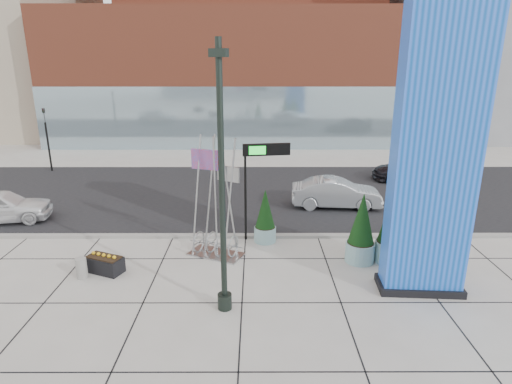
{
  "coord_description": "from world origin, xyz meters",
  "views": [
    {
      "loc": [
        1.39,
        -12.35,
        7.06
      ],
      "look_at": [
        1.43,
        2.0,
        2.59
      ],
      "focal_mm": 30.0,
      "sensor_mm": 36.0,
      "label": 1
    }
  ],
  "objects_px": {
    "blue_pylon": "(434,163)",
    "car_silver_mid": "(336,193)",
    "public_art_sculpture": "(216,225)",
    "concrete_bollard": "(82,268)",
    "lamp_post": "(222,210)",
    "car_white_west": "(0,206)",
    "overhead_street_sign": "(263,158)"
  },
  "relations": [
    {
      "from": "blue_pylon",
      "to": "car_silver_mid",
      "type": "bearing_deg",
      "value": 102.59
    },
    {
      "from": "blue_pylon",
      "to": "public_art_sculpture",
      "type": "xyz_separation_m",
      "value": [
        -6.7,
        2.54,
        -2.96
      ]
    },
    {
      "from": "blue_pylon",
      "to": "concrete_bollard",
      "type": "height_order",
      "value": "blue_pylon"
    },
    {
      "from": "lamp_post",
      "to": "car_white_west",
      "type": "xyz_separation_m",
      "value": [
        -10.57,
        7.09,
        -2.38
      ]
    },
    {
      "from": "blue_pylon",
      "to": "car_silver_mid",
      "type": "height_order",
      "value": "blue_pylon"
    },
    {
      "from": "public_art_sculpture",
      "to": "overhead_street_sign",
      "type": "distance_m",
      "value": 3.16
    },
    {
      "from": "blue_pylon",
      "to": "overhead_street_sign",
      "type": "xyz_separation_m",
      "value": [
        -4.95,
        3.99,
        -0.77
      ]
    },
    {
      "from": "public_art_sculpture",
      "to": "car_white_west",
      "type": "distance_m",
      "value": 10.6
    },
    {
      "from": "public_art_sculpture",
      "to": "car_white_west",
      "type": "relative_size",
      "value": 1.07
    },
    {
      "from": "blue_pylon",
      "to": "concrete_bollard",
      "type": "xyz_separation_m",
      "value": [
        -11.07,
        0.78,
        -3.8
      ]
    },
    {
      "from": "public_art_sculpture",
      "to": "car_silver_mid",
      "type": "bearing_deg",
      "value": 68.88
    },
    {
      "from": "lamp_post",
      "to": "concrete_bollard",
      "type": "distance_m",
      "value": 5.95
    },
    {
      "from": "blue_pylon",
      "to": "overhead_street_sign",
      "type": "distance_m",
      "value": 6.41
    },
    {
      "from": "public_art_sculpture",
      "to": "concrete_bollard",
      "type": "height_order",
      "value": "public_art_sculpture"
    },
    {
      "from": "overhead_street_sign",
      "to": "lamp_post",
      "type": "bearing_deg",
      "value": -111.27
    },
    {
      "from": "public_art_sculpture",
      "to": "overhead_street_sign",
      "type": "xyz_separation_m",
      "value": [
        1.75,
        1.45,
        2.19
      ]
    },
    {
      "from": "blue_pylon",
      "to": "lamp_post",
      "type": "bearing_deg",
      "value": -166.08
    },
    {
      "from": "car_white_west",
      "to": "car_silver_mid",
      "type": "bearing_deg",
      "value": -93.55
    },
    {
      "from": "public_art_sculpture",
      "to": "car_white_west",
      "type": "bearing_deg",
      "value": -174.85
    },
    {
      "from": "overhead_street_sign",
      "to": "blue_pylon",
      "type": "bearing_deg",
      "value": -47.03
    },
    {
      "from": "overhead_street_sign",
      "to": "public_art_sculpture",
      "type": "bearing_deg",
      "value": -148.36
    },
    {
      "from": "blue_pylon",
      "to": "public_art_sculpture",
      "type": "distance_m",
      "value": 7.75
    },
    {
      "from": "blue_pylon",
      "to": "overhead_street_sign",
      "type": "relative_size",
      "value": 2.18
    },
    {
      "from": "public_art_sculpture",
      "to": "overhead_street_sign",
      "type": "bearing_deg",
      "value": 63.95
    },
    {
      "from": "concrete_bollard",
      "to": "overhead_street_sign",
      "type": "xyz_separation_m",
      "value": [
        6.12,
        3.22,
        3.03
      ]
    },
    {
      "from": "lamp_post",
      "to": "car_white_west",
      "type": "height_order",
      "value": "lamp_post"
    },
    {
      "from": "overhead_street_sign",
      "to": "car_silver_mid",
      "type": "xyz_separation_m",
      "value": [
        3.72,
        3.96,
        -2.67
      ]
    },
    {
      "from": "overhead_street_sign",
      "to": "concrete_bollard",
      "type": "bearing_deg",
      "value": -160.37
    },
    {
      "from": "lamp_post",
      "to": "car_silver_mid",
      "type": "xyz_separation_m",
      "value": [
        4.91,
        9.05,
        -2.39
      ]
    },
    {
      "from": "car_white_west",
      "to": "car_silver_mid",
      "type": "relative_size",
      "value": 0.98
    },
    {
      "from": "blue_pylon",
      "to": "lamp_post",
      "type": "height_order",
      "value": "blue_pylon"
    },
    {
      "from": "blue_pylon",
      "to": "public_art_sculpture",
      "type": "height_order",
      "value": "blue_pylon"
    }
  ]
}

